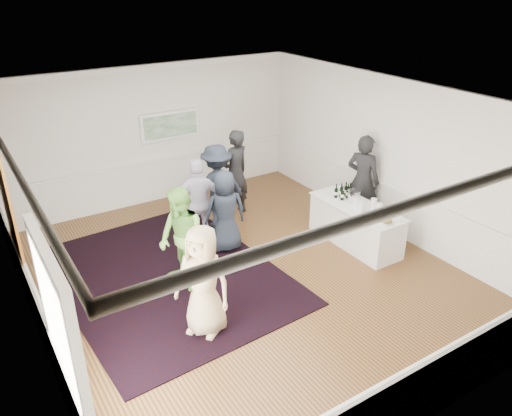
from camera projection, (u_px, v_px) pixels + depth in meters
floor at (245, 275)px, 9.09m from camera, size 8.00×8.00×0.00m
ceiling at (243, 100)px, 7.72m from camera, size 7.00×8.00×0.02m
wall_left at (21, 251)px, 6.71m from camera, size 0.02×8.00×3.20m
wall_right at (391, 157)px, 10.10m from camera, size 0.02×8.00×3.20m
wall_back at (154, 135)px, 11.45m from camera, size 7.00×0.02×3.20m
wall_front at (436, 322)px, 5.36m from camera, size 7.00×0.02×3.20m
wainscoting at (244, 251)px, 8.88m from camera, size 7.00×8.00×1.00m
mirror at (7, 202)px, 7.64m from camera, size 0.05×1.25×1.85m
doorway at (61, 340)px, 5.37m from camera, size 0.10×1.78×2.56m
landscape_painting at (170, 125)px, 11.53m from camera, size 1.44×0.06×0.66m
area_rug at (168, 276)px, 9.04m from camera, size 3.83×4.88×0.02m
serving_table at (355, 225)px, 9.97m from camera, size 0.79×2.07×0.84m
bartender at (363, 181)px, 10.55m from camera, size 0.72×0.86×2.00m
guest_tan at (203, 281)px, 7.31m from camera, size 0.97×1.04×1.79m
guest_green at (182, 240)px, 8.40m from camera, size 0.80×0.97×1.83m
guest_lilac at (199, 203)px, 9.76m from camera, size 1.14×0.73×1.80m
guest_dark_a at (217, 186)px, 10.48m from camera, size 1.23×0.77×1.83m
guest_dark_b at (235, 173)px, 10.99m from camera, size 0.81×0.64×1.96m
guest_navy at (225, 211)px, 9.60m from camera, size 0.90×0.70×1.64m
wine_bottles at (344, 190)px, 10.10m from camera, size 0.36×0.23×0.31m
juice_pitchers at (367, 205)px, 9.54m from camera, size 0.39×0.54×0.24m
ice_bucket at (354, 197)px, 9.91m from camera, size 0.26×0.26×0.25m
nut_bowl at (386, 221)px, 9.10m from camera, size 0.23×0.23×0.08m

